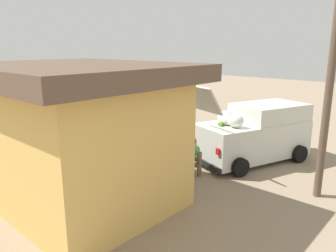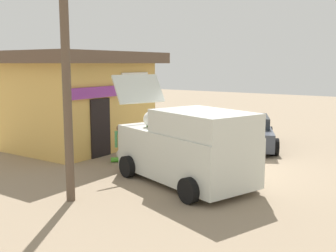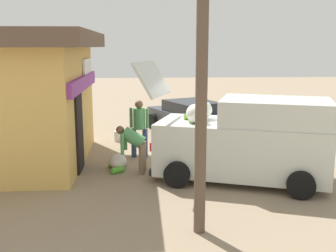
% 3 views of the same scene
% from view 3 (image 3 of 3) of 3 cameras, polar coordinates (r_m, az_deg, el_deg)
% --- Properties ---
extents(ground_plane, '(60.00, 60.00, 0.00)m').
position_cam_3_polar(ground_plane, '(12.45, 6.49, -3.73)').
color(ground_plane, gray).
extents(storefront_bar, '(5.60, 4.57, 3.60)m').
position_cam_3_polar(storefront_bar, '(11.71, -21.04, 4.00)').
color(storefront_bar, '#E0B259').
rests_on(storefront_bar, ground_plane).
extents(delivery_van, '(3.11, 4.82, 2.84)m').
position_cam_3_polar(delivery_van, '(9.81, 11.11, -1.94)').
color(delivery_van, silver).
rests_on(delivery_van, ground_plane).
extents(parked_sedan, '(4.34, 3.30, 1.21)m').
position_cam_3_polar(parked_sedan, '(15.03, 3.34, 1.17)').
color(parked_sedan, '#383D47').
rests_on(parked_sedan, ground_plane).
extents(vendor_standing, '(0.41, 0.56, 1.69)m').
position_cam_3_polar(vendor_standing, '(11.63, -4.11, 0.21)').
color(vendor_standing, navy).
rests_on(vendor_standing, ground_plane).
extents(customer_bending, '(0.59, 0.77, 1.22)m').
position_cam_3_polar(customer_bending, '(10.29, -4.82, -2.48)').
color(customer_bending, '#726047').
rests_on(customer_bending, ground_plane).
extents(unloaded_banana_pile, '(0.90, 0.57, 0.40)m').
position_cam_3_polar(unloaded_banana_pile, '(10.77, -7.13, -5.14)').
color(unloaded_banana_pile, silver).
rests_on(unloaded_banana_pile, ground_plane).
extents(paint_bucket, '(0.31, 0.31, 0.34)m').
position_cam_3_polar(paint_bucket, '(13.91, -7.04, -1.42)').
color(paint_bucket, silver).
rests_on(paint_bucket, ground_plane).
extents(utility_pole, '(0.20, 0.20, 5.32)m').
position_cam_3_polar(utility_pole, '(6.61, 4.79, 6.52)').
color(utility_pole, brown).
rests_on(utility_pole, ground_plane).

